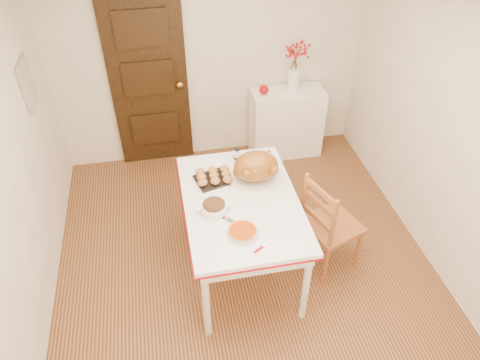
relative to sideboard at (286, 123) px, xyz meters
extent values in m
cube|color=#472616|center=(-0.87, -1.78, -0.42)|extent=(3.50, 4.00, 0.00)
cube|color=silver|center=(-0.87, 0.22, 0.83)|extent=(3.50, 0.00, 2.50)
cube|color=silver|center=(-2.62, -1.78, 0.83)|extent=(0.00, 4.00, 2.50)
cube|color=silver|center=(0.88, -1.78, 0.83)|extent=(0.00, 4.00, 2.50)
cube|color=black|center=(-1.57, 0.19, 0.61)|extent=(0.85, 0.06, 2.06)
cube|color=#B7A990|center=(-2.60, -0.58, 1.08)|extent=(0.03, 0.35, 0.45)
cube|color=white|center=(0.00, 0.00, 0.00)|extent=(0.85, 0.38, 0.85)
sphere|color=#9F030A|center=(-0.30, 0.00, 0.48)|extent=(0.11, 0.11, 0.11)
cylinder|color=#AB3400|center=(-0.98, -2.11, 0.45)|extent=(0.24, 0.24, 0.05)
cylinder|color=white|center=(-0.84, -1.15, 0.48)|extent=(0.07, 0.07, 0.10)
camera|label=1|loc=(-1.47, -4.47, 2.95)|focal=33.71mm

